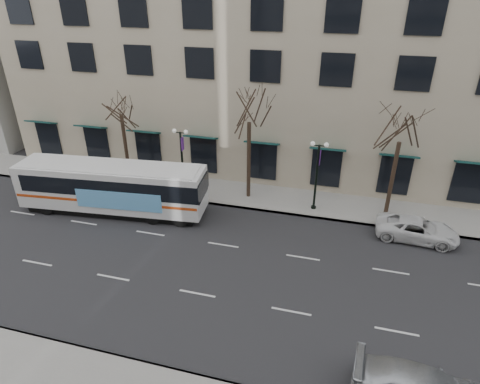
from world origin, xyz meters
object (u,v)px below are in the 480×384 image
(tree_far_right, at_px, (402,128))
(tree_far_left, at_px, (119,102))
(city_bus, at_px, (113,187))
(tree_far_mid, at_px, (249,109))
(lamp_post_left, at_px, (182,158))
(lamp_post_right, at_px, (317,173))
(white_pickup, at_px, (417,229))

(tree_far_right, bearing_deg, tree_far_left, 180.00)
(tree_far_left, relative_size, city_bus, 0.62)
(tree_far_right, xyz_separation_m, city_bus, (-18.65, -4.43, -4.47))
(tree_far_mid, distance_m, lamp_post_left, 6.40)
(tree_far_left, distance_m, lamp_post_right, 15.48)
(tree_far_left, height_order, city_bus, tree_far_left)
(white_pickup, bearing_deg, tree_far_mid, 81.00)
(tree_far_mid, relative_size, city_bus, 0.64)
(tree_far_left, relative_size, lamp_post_right, 1.60)
(tree_far_left, bearing_deg, lamp_post_right, -2.29)
(tree_far_left, bearing_deg, city_bus, -73.01)
(lamp_post_left, bearing_deg, white_pickup, -6.83)
(tree_far_right, distance_m, city_bus, 19.68)
(lamp_post_right, bearing_deg, tree_far_mid, 173.17)
(lamp_post_left, bearing_deg, tree_far_left, 173.17)
(tree_far_left, xyz_separation_m, tree_far_right, (20.00, 0.00, -0.28))
(lamp_post_left, xyz_separation_m, city_bus, (-3.65, -3.83, -1.00))
(tree_far_mid, xyz_separation_m, white_pickup, (11.69, -2.60, -6.21))
(lamp_post_left, distance_m, city_bus, 5.39)
(lamp_post_left, distance_m, lamp_post_right, 10.00)
(tree_far_left, height_order, tree_far_right, tree_far_left)
(tree_far_mid, distance_m, tree_far_right, 10.01)
(tree_far_mid, height_order, tree_far_right, tree_far_mid)
(tree_far_left, relative_size, white_pickup, 1.66)
(lamp_post_right, relative_size, city_bus, 0.39)
(lamp_post_left, bearing_deg, tree_far_right, 2.29)
(tree_far_mid, bearing_deg, tree_far_right, -0.00)
(tree_far_right, xyz_separation_m, lamp_post_left, (-14.99, -0.60, -3.48))
(tree_far_left, distance_m, tree_far_right, 20.00)
(tree_far_mid, height_order, white_pickup, tree_far_mid)
(tree_far_left, relative_size, lamp_post_left, 1.60)
(tree_far_left, height_order, white_pickup, tree_far_left)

